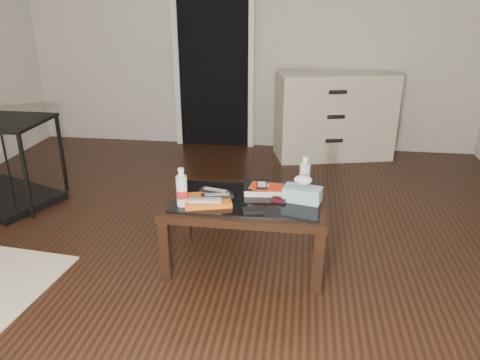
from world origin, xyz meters
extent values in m
plane|color=black|center=(0.00, 0.00, 0.00)|extent=(5.00, 5.00, 0.00)
plane|color=#BCB5AD|center=(0.00, 2.50, 1.35)|extent=(5.00, 0.00, 5.00)
cube|color=black|center=(-0.40, 2.47, 1.00)|extent=(0.80, 0.05, 2.00)
cube|color=silver|center=(-0.82, 2.44, 1.00)|extent=(0.06, 0.04, 2.04)
cube|color=silver|center=(0.02, 2.44, 1.00)|extent=(0.06, 0.04, 2.04)
cube|color=black|center=(-0.18, -0.32, 0.20)|extent=(0.06, 0.06, 0.40)
cube|color=black|center=(0.74, -0.32, 0.20)|extent=(0.06, 0.06, 0.40)
cube|color=black|center=(-0.18, 0.20, 0.20)|extent=(0.06, 0.06, 0.40)
cube|color=black|center=(0.74, 0.20, 0.20)|extent=(0.06, 0.06, 0.40)
cube|color=black|center=(0.28, -0.06, 0.43)|extent=(1.00, 0.60, 0.05)
cube|color=black|center=(0.28, -0.06, 0.46)|extent=(0.90, 0.50, 0.01)
cube|color=beige|center=(0.93, 2.23, 0.45)|extent=(1.29, 0.78, 0.90)
cylinder|color=black|center=(0.93, 1.97, 0.25)|extent=(0.18, 0.08, 0.04)
cylinder|color=black|center=(0.93, 1.97, 0.50)|extent=(0.18, 0.08, 0.04)
cylinder|color=black|center=(0.93, 1.97, 0.75)|extent=(0.18, 0.08, 0.04)
cube|color=black|center=(-1.90, 0.64, 0.03)|extent=(1.06, 0.89, 0.06)
cube|color=black|center=(-1.47, 0.36, 0.35)|extent=(0.03, 0.03, 0.70)
cube|color=black|center=(-1.47, 0.92, 0.35)|extent=(0.03, 0.03, 0.70)
cube|color=#D85A14|center=(0.06, -0.15, 0.48)|extent=(0.33, 0.28, 0.03)
cube|color=#A9A8AD|center=(0.05, -0.21, 0.50)|extent=(0.20, 0.07, 0.02)
cube|color=black|center=(0.11, -0.13, 0.50)|extent=(0.21, 0.09, 0.02)
cube|color=black|center=(0.09, -0.06, 0.50)|extent=(0.21, 0.10, 0.02)
cube|color=black|center=(0.38, 0.07, 0.48)|extent=(0.27, 0.22, 0.05)
cube|color=red|center=(0.39, 0.05, 0.51)|extent=(0.20, 0.16, 0.01)
cube|color=black|center=(0.37, 0.03, 0.52)|extent=(0.08, 0.11, 0.02)
cube|color=black|center=(0.49, -0.08, 0.47)|extent=(0.10, 0.07, 0.02)
cube|color=black|center=(0.35, -0.24, 0.47)|extent=(0.13, 0.10, 0.02)
cylinder|color=silver|center=(-0.09, -0.21, 0.58)|extent=(0.08, 0.08, 0.24)
cylinder|color=silver|center=(0.64, 0.10, 0.58)|extent=(0.08, 0.08, 0.24)
cube|color=teal|center=(0.63, -0.05, 0.51)|extent=(0.25, 0.17, 0.09)
camera|label=1|loc=(0.61, -2.71, 1.66)|focal=35.00mm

